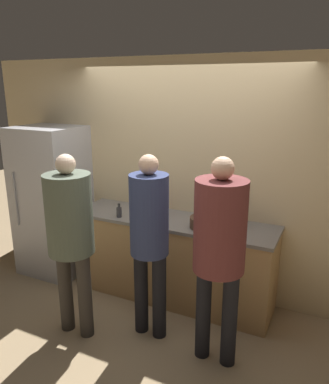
{
  "coord_description": "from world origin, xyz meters",
  "views": [
    {
      "loc": [
        1.55,
        -3.07,
        2.31
      ],
      "look_at": [
        0.0,
        0.14,
        1.28
      ],
      "focal_mm": 35.0,
      "sensor_mm": 36.0,
      "label": 1
    }
  ],
  "objects_px": {
    "person_center": "(149,232)",
    "person_right": "(219,241)",
    "fruit_bowl": "(205,222)",
    "person_left": "(70,227)",
    "refrigerator": "(53,201)",
    "bottle_dark": "(119,212)",
    "utensil_crock": "(238,219)",
    "bottle_red": "(159,207)",
    "potted_plant": "(222,205)",
    "cup_yellow": "(146,211)"
  },
  "relations": [
    {
      "from": "person_center",
      "to": "person_right",
      "type": "relative_size",
      "value": 0.97
    },
    {
      "from": "fruit_bowl",
      "to": "person_left",
      "type": "bearing_deg",
      "value": -137.45
    },
    {
      "from": "refrigerator",
      "to": "bottle_dark",
      "type": "bearing_deg",
      "value": -8.33
    },
    {
      "from": "person_center",
      "to": "utensil_crock",
      "type": "xyz_separation_m",
      "value": [
        0.6,
        0.77,
        -0.04
      ]
    },
    {
      "from": "refrigerator",
      "to": "person_right",
      "type": "bearing_deg",
      "value": -16.66
    },
    {
      "from": "refrigerator",
      "to": "person_right",
      "type": "distance_m",
      "value": 2.48
    },
    {
      "from": "fruit_bowl",
      "to": "utensil_crock",
      "type": "distance_m",
      "value": 0.33
    },
    {
      "from": "refrigerator",
      "to": "bottle_red",
      "type": "bearing_deg",
      "value": 3.61
    },
    {
      "from": "person_left",
      "to": "person_right",
      "type": "height_order",
      "value": "person_right"
    },
    {
      "from": "person_left",
      "to": "person_center",
      "type": "xyz_separation_m",
      "value": [
        0.65,
        0.29,
        -0.04
      ]
    },
    {
      "from": "refrigerator",
      "to": "bottle_red",
      "type": "height_order",
      "value": "refrigerator"
    },
    {
      "from": "person_left",
      "to": "person_right",
      "type": "xyz_separation_m",
      "value": [
        1.32,
        0.22,
        0.03
      ]
    },
    {
      "from": "potted_plant",
      "to": "utensil_crock",
      "type": "bearing_deg",
      "value": -33.97
    },
    {
      "from": "fruit_bowl",
      "to": "bottle_dark",
      "type": "relative_size",
      "value": 1.99
    },
    {
      "from": "utensil_crock",
      "to": "bottle_red",
      "type": "relative_size",
      "value": 1.19
    },
    {
      "from": "person_center",
      "to": "potted_plant",
      "type": "relative_size",
      "value": 6.16
    },
    {
      "from": "person_right",
      "to": "bottle_dark",
      "type": "distance_m",
      "value": 1.41
    },
    {
      "from": "person_center",
      "to": "fruit_bowl",
      "type": "bearing_deg",
      "value": 62.17
    },
    {
      "from": "cup_yellow",
      "to": "potted_plant",
      "type": "xyz_separation_m",
      "value": [
        0.79,
        0.24,
        0.11
      ]
    },
    {
      "from": "refrigerator",
      "to": "person_left",
      "type": "height_order",
      "value": "refrigerator"
    },
    {
      "from": "refrigerator",
      "to": "fruit_bowl",
      "type": "distance_m",
      "value": 2.01
    },
    {
      "from": "refrigerator",
      "to": "cup_yellow",
      "type": "height_order",
      "value": "refrigerator"
    },
    {
      "from": "utensil_crock",
      "to": "cup_yellow",
      "type": "height_order",
      "value": "utensil_crock"
    },
    {
      "from": "bottle_red",
      "to": "utensil_crock",
      "type": "bearing_deg",
      "value": 2.67
    },
    {
      "from": "person_center",
      "to": "utensil_crock",
      "type": "distance_m",
      "value": 0.97
    },
    {
      "from": "fruit_bowl",
      "to": "bottle_red",
      "type": "height_order",
      "value": "bottle_red"
    },
    {
      "from": "fruit_bowl",
      "to": "utensil_crock",
      "type": "bearing_deg",
      "value": 31.73
    },
    {
      "from": "person_left",
      "to": "bottle_dark",
      "type": "relative_size",
      "value": 11.51
    },
    {
      "from": "person_right",
      "to": "potted_plant",
      "type": "xyz_separation_m",
      "value": [
        -0.28,
        0.98,
        -0.03
      ]
    },
    {
      "from": "fruit_bowl",
      "to": "bottle_red",
      "type": "relative_size",
      "value": 1.28
    },
    {
      "from": "person_left",
      "to": "utensil_crock",
      "type": "xyz_separation_m",
      "value": [
        1.24,
        1.06,
        -0.07
      ]
    },
    {
      "from": "fruit_bowl",
      "to": "cup_yellow",
      "type": "distance_m",
      "value": 0.72
    },
    {
      "from": "potted_plant",
      "to": "bottle_dark",
      "type": "bearing_deg",
      "value": -157.09
    },
    {
      "from": "person_left",
      "to": "potted_plant",
      "type": "relative_size",
      "value": 6.15
    },
    {
      "from": "fruit_bowl",
      "to": "potted_plant",
      "type": "xyz_separation_m",
      "value": [
        0.08,
        0.32,
        0.1
      ]
    },
    {
      "from": "person_left",
      "to": "potted_plant",
      "type": "xyz_separation_m",
      "value": [
        1.03,
        1.2,
        0.0
      ]
    },
    {
      "from": "refrigerator",
      "to": "person_right",
      "type": "xyz_separation_m",
      "value": [
        2.37,
        -0.71,
        0.2
      ]
    },
    {
      "from": "potted_plant",
      "to": "person_right",
      "type": "bearing_deg",
      "value": -73.87
    },
    {
      "from": "utensil_crock",
      "to": "bottle_dark",
      "type": "height_order",
      "value": "utensil_crock"
    },
    {
      "from": "utensil_crock",
      "to": "refrigerator",
      "type": "bearing_deg",
      "value": -176.74
    },
    {
      "from": "bottle_dark",
      "to": "potted_plant",
      "type": "xyz_separation_m",
      "value": [
        1.01,
        0.43,
        0.09
      ]
    },
    {
      "from": "person_left",
      "to": "fruit_bowl",
      "type": "distance_m",
      "value": 1.31
    },
    {
      "from": "person_left",
      "to": "potted_plant",
      "type": "distance_m",
      "value": 1.58
    },
    {
      "from": "potted_plant",
      "to": "person_left",
      "type": "bearing_deg",
      "value": -130.86
    },
    {
      "from": "refrigerator",
      "to": "potted_plant",
      "type": "xyz_separation_m",
      "value": [
        2.08,
        0.27,
        0.17
      ]
    },
    {
      "from": "fruit_bowl",
      "to": "cup_yellow",
      "type": "height_order",
      "value": "fruit_bowl"
    },
    {
      "from": "bottle_dark",
      "to": "potted_plant",
      "type": "bearing_deg",
      "value": 22.91
    },
    {
      "from": "person_right",
      "to": "cup_yellow",
      "type": "height_order",
      "value": "person_right"
    },
    {
      "from": "person_left",
      "to": "person_center",
      "type": "distance_m",
      "value": 0.71
    },
    {
      "from": "bottle_dark",
      "to": "cup_yellow",
      "type": "bearing_deg",
      "value": 39.62
    }
  ]
}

